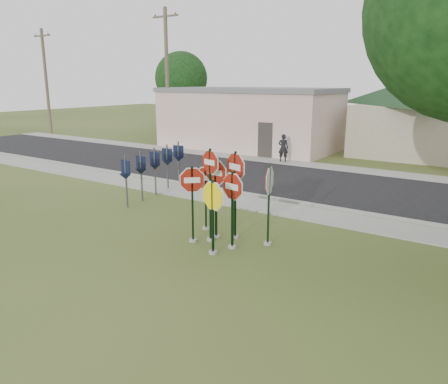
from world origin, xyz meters
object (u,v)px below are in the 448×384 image
Objects in this scene: stop_sign_left at (192,194)px; stop_sign_yellow at (213,208)px; stop_sign_center at (210,183)px; utility_pole_near at (167,76)px; pedestrian at (283,148)px.

stop_sign_yellow is at bearing -22.60° from stop_sign_left.
stop_sign_center is 19.71m from utility_pole_near.
stop_sign_yellow is at bearing -50.61° from stop_sign_center.
stop_sign_yellow is 1.37× the size of pedestrian.
utility_pole_near is (-13.70, 13.81, 3.18)m from stop_sign_center.
stop_sign_yellow is 20.79m from utility_pole_near.
stop_sign_center is 1.20× the size of stop_sign_left.
stop_sign_left is 19.75m from utility_pole_near.
stop_sign_yellow is 0.23× the size of utility_pole_near.
stop_sign_center is 13.52m from pedestrian.
utility_pole_near is 10.51m from pedestrian.
pedestrian is (-4.72, 13.65, -0.46)m from stop_sign_yellow.
pedestrian is at bearing -5.65° from utility_pole_near.
stop_sign_center is at bearing 42.36° from stop_sign_left.
pedestrian is at bearing 107.57° from stop_sign_center.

